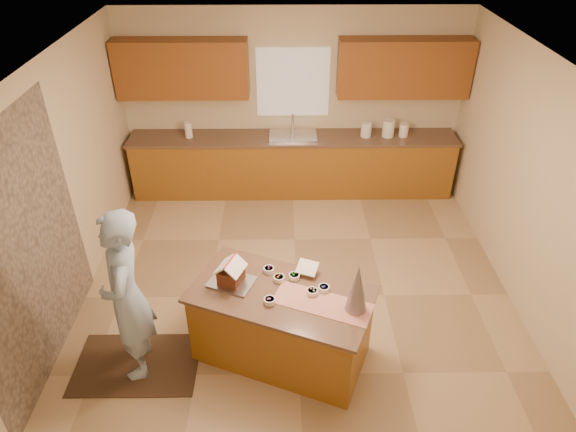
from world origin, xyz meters
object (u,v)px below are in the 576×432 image
object	(u,v)px
island_base	(282,326)
boy	(127,297)
tinsel_tree	(357,288)
gingerbread_house	(231,273)

from	to	relation	value
island_base	boy	xyz separation A→B (m)	(-1.42, -0.13, 0.52)
island_base	tinsel_tree	world-z (taller)	tinsel_tree
tinsel_tree	gingerbread_house	distance (m)	1.22
tinsel_tree	gingerbread_house	world-z (taller)	tinsel_tree
tinsel_tree	gingerbread_house	bearing A→B (deg)	162.20
island_base	gingerbread_house	bearing A→B (deg)	-174.81
island_base	gingerbread_house	xyz separation A→B (m)	(-0.48, 0.15, 0.56)
tinsel_tree	island_base	bearing A→B (deg)	161.56
island_base	boy	size ratio (longest dim) A/B	0.91
island_base	tinsel_tree	size ratio (longest dim) A/B	3.27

